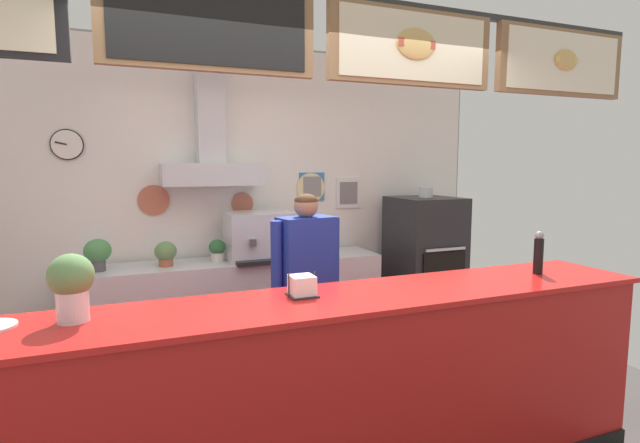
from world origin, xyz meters
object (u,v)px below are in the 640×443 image
at_px(basil_vase, 71,286).
at_px(espresso_machine, 259,236).
at_px(napkin_holder, 302,287).
at_px(potted_oregano, 217,250).
at_px(potted_sage, 166,253).
at_px(pepper_grinder, 539,253).
at_px(pizza_oven, 424,267).
at_px(potted_basil, 98,252).
at_px(potted_thyme, 313,241).
at_px(shop_worker, 306,294).

bearing_deg(basil_vase, espresso_machine, 54.57).
bearing_deg(napkin_holder, potted_oregano, 92.85).
distance_m(potted_oregano, potted_sage, 0.45).
bearing_deg(potted_oregano, pepper_grinder, -50.30).
bearing_deg(napkin_holder, basil_vase, -179.33).
relative_size(pizza_oven, potted_basil, 5.85).
bearing_deg(potted_sage, potted_thyme, 0.40).
relative_size(shop_worker, potted_basil, 5.96).
relative_size(shop_worker, potted_thyme, 6.53).
bearing_deg(espresso_machine, pizza_oven, -3.83).
bearing_deg(napkin_holder, potted_basil, 119.14).
distance_m(potted_oregano, pepper_grinder, 2.62).
distance_m(potted_sage, basil_vase, 2.00).
distance_m(espresso_machine, potted_oregano, 0.39).
bearing_deg(shop_worker, napkin_holder, 59.50).
relative_size(pizza_oven, napkin_holder, 9.96).
bearing_deg(espresso_machine, napkin_holder, -98.30).
distance_m(shop_worker, pepper_grinder, 1.59).
bearing_deg(espresso_machine, potted_basil, 179.85).
height_order(shop_worker, potted_thyme, shop_worker).
xyz_separation_m(espresso_machine, potted_oregano, (-0.37, 0.04, -0.11)).
height_order(espresso_machine, potted_thyme, espresso_machine).
xyz_separation_m(pizza_oven, potted_basil, (-3.05, 0.12, 0.34)).
bearing_deg(potted_basil, shop_worker, -36.51).
bearing_deg(pizza_oven, shop_worker, -150.48).
height_order(napkin_holder, basil_vase, basil_vase).
bearing_deg(potted_basil, basil_vase, -90.67).
bearing_deg(potted_thyme, napkin_holder, -112.93).
height_order(potted_sage, napkin_holder, napkin_holder).
bearing_deg(pizza_oven, potted_sage, 177.59).
bearing_deg(potted_oregano, pizza_oven, -4.21).
distance_m(shop_worker, potted_thyme, 1.16).
bearing_deg(basil_vase, shop_worker, 31.47).
xyz_separation_m(shop_worker, potted_sage, (-0.89, 1.03, 0.19)).
distance_m(shop_worker, napkin_holder, 0.98).
xyz_separation_m(potted_basil, potted_sage, (0.52, -0.01, -0.04)).
relative_size(potted_oregano, potted_thyme, 0.82).
xyz_separation_m(espresso_machine, pepper_grinder, (1.30, -1.97, 0.09)).
xyz_separation_m(pizza_oven, potted_sage, (-2.52, 0.11, 0.30)).
relative_size(espresso_machine, potted_sage, 2.78).
bearing_deg(napkin_holder, potted_sage, 105.89).
bearing_deg(potted_thyme, pepper_grinder, -68.78).
bearing_deg(potted_sage, potted_oregano, 6.03).
xyz_separation_m(potted_basil, napkin_holder, (1.06, -1.91, 0.07)).
xyz_separation_m(pizza_oven, espresso_machine, (-1.71, 0.11, 0.40)).
height_order(potted_sage, basil_vase, basil_vase).
bearing_deg(basil_vase, potted_basil, 89.33).
bearing_deg(potted_basil, pepper_grinder, -36.84).
bearing_deg(potted_basil, potted_oregano, 2.10).
relative_size(potted_thyme, napkin_holder, 1.55).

